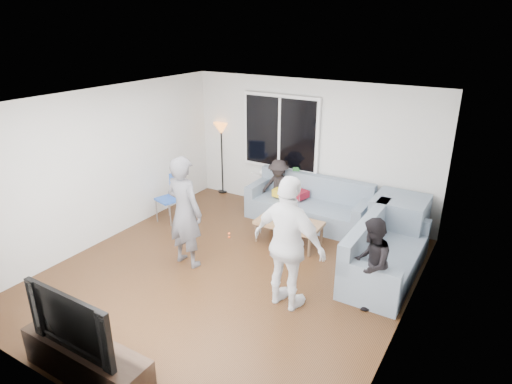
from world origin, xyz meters
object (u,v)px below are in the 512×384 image
Objects in this scene: sofa_back_section at (308,201)px; television at (79,317)px; player_right at (289,244)px; spectator_back at (278,188)px; floor_lamp at (222,158)px; tv_console at (87,361)px; player_left at (185,212)px; spectator_right at (371,264)px; sofa_right_section at (387,250)px; coffee_table at (289,232)px; side_chair at (169,200)px.

television is (-0.36, -4.77, 0.36)m from sofa_back_section.
player_right is 2.98m from spectator_back.
player_right is at bearing -43.36° from floor_lamp.
player_right is 1.15× the size of tv_console.
player_left reaches higher than spectator_right.
sofa_right_section is 1.78× the size of spectator_back.
coffee_table is 3.92m from television.
sofa_right_section is at bearing 19.18° from side_chair.
floor_lamp reaches higher than coffee_table.
spectator_back reaches higher than side_chair.
sofa_back_section is 2.36m from floor_lamp.
sofa_right_section is at bearing -26.63° from spectator_back.
spectator_right is 3.56m from tv_console.
tv_console reaches higher than coffee_table.
spectator_right reaches higher than coffee_table.
floor_lamp is at bearing 168.62° from sofa_back_section.
player_left is 1.48× the size of television.
player_left is at bearing -89.54° from spectator_right.
television is (1.92, -5.23, 0.00)m from floor_lamp.
tv_console is (-2.15, -2.80, -0.41)m from spectator_right.
side_chair is at bearing -106.79° from spectator_right.
player_right reaches higher than coffee_table.
player_right is (-0.92, -1.42, 0.49)m from sofa_right_section.
television reaches higher than coffee_table.
player_right is (0.79, -1.59, 0.72)m from coffee_table.
floor_lamp is 5.57m from television.
television reaches higher than sofa_right_section.
player_left is at bearing -126.62° from coffee_table.
side_chair is 1.79m from floor_lamp.
sofa_back_section is 2.59m from player_left.
spectator_right is at bearing -41.21° from spectator_back.
sofa_right_section is at bearing 59.70° from television.
player_right is at bearing -63.58° from coffee_table.
spectator_right is 3.15m from spectator_back.
spectator_right is at bearing 52.53° from tv_console.
player_left is at bearing -112.81° from sofa_back_section.
television is (-2.15, -3.68, 0.36)m from sofa_right_section.
side_chair is 1.73m from player_left.
sofa_right_section is 4.37m from floor_lamp.
sofa_right_section is 4.27m from television.
coffee_table is 0.93× the size of television.
player_right is (3.15, -2.97, 0.14)m from floor_lamp.
coffee_table is 1.91m from player_right.
sofa_right_section is at bearing -150.68° from player_left.
player_right is (3.15, -1.22, 0.49)m from side_chair.
spectator_right is 3.53m from television.
spectator_right reaches higher than spectator_back.
spectator_back is at bearing -93.04° from player_left.
sofa_right_section is 2.33× the size of side_chair.
floor_lamp is (-4.07, 1.55, 0.36)m from sofa_right_section.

